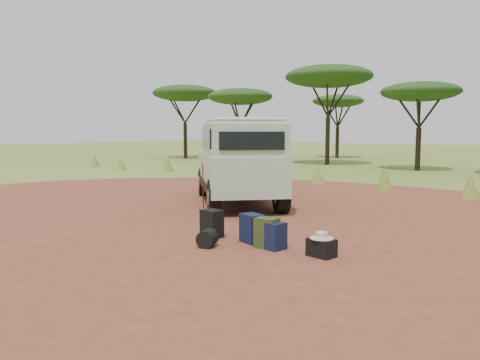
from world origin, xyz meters
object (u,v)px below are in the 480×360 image
Objects in this scene: backpack_navy at (252,229)px; duffel_navy at (272,236)px; backpack_olive at (267,233)px; hard_case at (321,248)px; backpack_black at (212,224)px; safari_vehicle at (239,163)px; walking_staff at (203,186)px.

backpack_navy reaches higher than duffel_navy.
hard_case is (1.09, 0.11, -0.12)m from backpack_olive.
duffel_navy is (0.12, 0.01, -0.03)m from backpack_olive.
backpack_black is at bearing -168.72° from hard_case.
backpack_black is (2.37, -3.71, -0.92)m from safari_vehicle.
walking_staff reaches higher than backpack_olive.
duffel_navy is at bearing 2.49° from backpack_olive.
safari_vehicle is 5.34m from backpack_olive.
backpack_navy is 1.00× the size of backpack_olive.
safari_vehicle is at bearing 130.52° from backpack_black.
safari_vehicle is at bearing 149.95° from backpack_navy.
walking_staff is at bearing 164.63° from backpack_navy.
backpack_navy is at bearing -172.77° from hard_case.
safari_vehicle is 11.40× the size of hard_case.
hard_case is at bearing 14.11° from duffel_navy.
hard_case is (4.96, -2.21, -0.49)m from walking_staff.
safari_vehicle is 6.10m from hard_case.
walking_staff is 5.45m from hard_case.
walking_staff reaches higher than backpack_navy.
backpack_black reaches higher than hard_case.
backpack_black is 1.37m from backpack_olive.
backpack_navy is at bearing -73.55° from walking_staff.
duffel_navy is at bearing -1.71° from safari_vehicle.
hard_case is (4.83, -3.59, -1.05)m from safari_vehicle.
backpack_olive is 1.10m from hard_case.
backpack_olive is (1.37, 0.01, -0.00)m from backpack_black.
backpack_navy and backpack_olive have the same top height.
duffel_navy reaches higher than hard_case.
backpack_black is 0.92m from backpack_navy.
safari_vehicle is 9.06× the size of backpack_navy.
backpack_black is (2.50, -2.33, -0.37)m from walking_staff.
backpack_black is 1.00× the size of backpack_navy.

